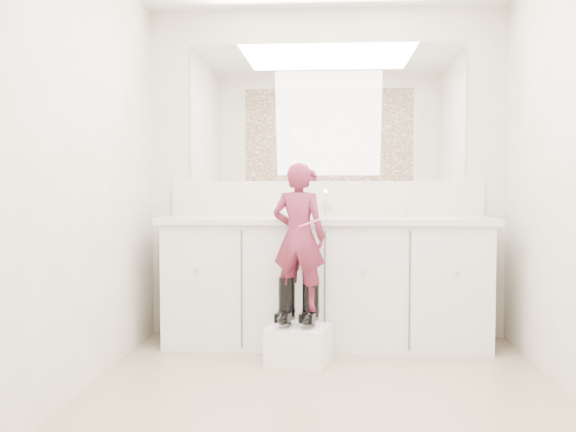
{
  "coord_description": "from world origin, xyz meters",
  "views": [
    {
      "loc": [
        0.05,
        -3.23,
        1.12
      ],
      "look_at": [
        -0.24,
        0.94,
        0.91
      ],
      "focal_mm": 40.0,
      "sensor_mm": 36.0,
      "label": 1
    }
  ],
  "objects": [
    {
      "name": "toddler",
      "position": [
        -0.16,
        0.75,
        0.79
      ],
      "size": [
        0.38,
        0.29,
        0.92
      ],
      "primitive_type": "imported",
      "rotation": [
        0.0,
        0.0,
        2.92
      ],
      "color": "#A8335A",
      "rests_on": "step_stool"
    },
    {
      "name": "soap_bottle",
      "position": [
        -0.09,
        1.15,
        0.97
      ],
      "size": [
        0.09,
        0.09,
        0.16
      ],
      "primitive_type": "imported",
      "rotation": [
        0.0,
        0.0,
        0.25
      ],
      "color": "silver",
      "rests_on": "countertop"
    },
    {
      "name": "backsplash",
      "position": [
        0.0,
        1.49,
        1.02
      ],
      "size": [
        2.28,
        0.03,
        0.25
      ],
      "primitive_type": "cube",
      "color": "beige",
      "rests_on": "countertop"
    },
    {
      "name": "toothbrush",
      "position": [
        -0.09,
        0.67,
        0.88
      ],
      "size": [
        0.13,
        0.04,
        0.06
      ],
      "primitive_type": "cylinder",
      "rotation": [
        0.0,
        1.22,
        -0.23
      ],
      "color": "#DF56A6",
      "rests_on": "toddler"
    },
    {
      "name": "boot_right",
      "position": [
        -0.09,
        0.75,
        0.38
      ],
      "size": [
        0.15,
        0.22,
        0.3
      ],
      "primitive_type": null,
      "rotation": [
        0.0,
        0.0,
        -0.23
      ],
      "color": "black",
      "rests_on": "step_stool"
    },
    {
      "name": "floor",
      "position": [
        0.0,
        0.0,
        0.0
      ],
      "size": [
        3.0,
        3.0,
        0.0
      ],
      "primitive_type": "plane",
      "color": "#807254",
      "rests_on": "ground"
    },
    {
      "name": "faucet",
      "position": [
        0.0,
        1.38,
        0.94
      ],
      "size": [
        0.08,
        0.08,
        0.1
      ],
      "primitive_type": "cylinder",
      "color": "silver",
      "rests_on": "countertop"
    },
    {
      "name": "wall_front",
      "position": [
        0.0,
        -1.5,
        1.2
      ],
      "size": [
        2.6,
        0.0,
        2.6
      ],
      "primitive_type": "plane",
      "rotation": [
        -1.57,
        0.0,
        0.0
      ],
      "color": "#BDB4A1",
      "rests_on": "floor"
    },
    {
      "name": "wall_back",
      "position": [
        0.0,
        1.5,
        1.2
      ],
      "size": [
        2.6,
        0.0,
        2.6
      ],
      "primitive_type": "plane",
      "rotation": [
        1.57,
        0.0,
        0.0
      ],
      "color": "#BDB4A1",
      "rests_on": "floor"
    },
    {
      "name": "boot_left",
      "position": [
        -0.24,
        0.75,
        0.38
      ],
      "size": [
        0.15,
        0.22,
        0.3
      ],
      "primitive_type": null,
      "rotation": [
        0.0,
        0.0,
        -0.23
      ],
      "color": "black",
      "rests_on": "step_stool"
    },
    {
      "name": "countertop",
      "position": [
        0.0,
        1.21,
        0.87
      ],
      "size": [
        2.28,
        0.58,
        0.04
      ],
      "primitive_type": "cube",
      "color": "beige",
      "rests_on": "vanity_cabinet"
    },
    {
      "name": "cup",
      "position": [
        0.53,
        1.24,
        0.93
      ],
      "size": [
        0.12,
        0.12,
        0.09
      ],
      "primitive_type": "imported",
      "rotation": [
        0.0,
        0.0,
        0.37
      ],
      "color": "beige",
      "rests_on": "countertop"
    },
    {
      "name": "wall_left",
      "position": [
        -1.3,
        0.0,
        1.2
      ],
      "size": [
        0.0,
        3.0,
        3.0
      ],
      "primitive_type": "plane",
      "rotation": [
        1.57,
        0.0,
        1.57
      ],
      "color": "#BDB4A1",
      "rests_on": "floor"
    },
    {
      "name": "step_stool",
      "position": [
        -0.16,
        0.73,
        0.12
      ],
      "size": [
        0.42,
        0.38,
        0.23
      ],
      "primitive_type": "cube",
      "rotation": [
        0.0,
        0.0,
        -0.23
      ],
      "color": "white",
      "rests_on": "floor"
    },
    {
      "name": "vanity_cabinet",
      "position": [
        0.0,
        1.23,
        0.42
      ],
      "size": [
        2.2,
        0.55,
        0.85
      ],
      "primitive_type": "cube",
      "color": "silver",
      "rests_on": "floor"
    },
    {
      "name": "mirror",
      "position": [
        0.0,
        1.49,
        1.64
      ],
      "size": [
        2.0,
        0.02,
        1.0
      ],
      "primitive_type": "cube",
      "color": "white",
      "rests_on": "wall_back"
    }
  ]
}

